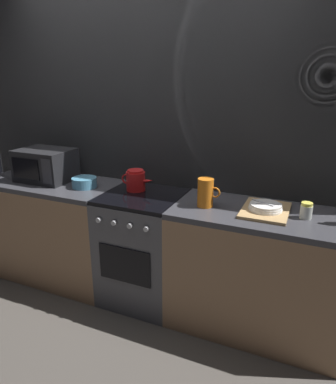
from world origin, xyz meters
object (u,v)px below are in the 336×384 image
at_px(stove_unit, 144,247).
at_px(spice_jar, 306,211).
at_px(mixing_bowl, 84,182).
at_px(pitcher, 206,193).
at_px(microwave, 46,165).
at_px(kettle, 136,180).
at_px(dish_pile, 265,209).

distance_m(stove_unit, spice_jar, 1.27).
relative_size(mixing_bowl, pitcher, 1.00).
distance_m(stove_unit, pitcher, 0.76).
xyz_separation_m(microwave, kettle, (0.85, 0.06, -0.05)).
height_order(microwave, kettle, microwave).
xyz_separation_m(mixing_bowl, spice_jar, (1.69, 0.03, 0.01)).
bearing_deg(mixing_bowl, spice_jar, 0.86).
bearing_deg(stove_unit, mixing_bowl, -178.09).
relative_size(stove_unit, mixing_bowl, 4.50).
bearing_deg(stove_unit, pitcher, -4.88).
bearing_deg(microwave, mixing_bowl, -4.89).
relative_size(stove_unit, kettle, 3.16).
bearing_deg(kettle, mixing_bowl, -167.23).
xyz_separation_m(pitcher, spice_jar, (0.65, 0.05, -0.05)).
relative_size(kettle, spice_jar, 2.71).
xyz_separation_m(stove_unit, microwave, (-0.94, 0.02, 0.59)).
bearing_deg(pitcher, kettle, 168.67).
bearing_deg(mixing_bowl, stove_unit, 1.91).
distance_m(kettle, dish_pile, 1.02).
relative_size(kettle, dish_pile, 0.71).
bearing_deg(microwave, stove_unit, -1.14).
bearing_deg(kettle, stove_unit, -39.26).
height_order(stove_unit, mixing_bowl, mixing_bowl).
distance_m(stove_unit, microwave, 1.11).
xyz_separation_m(kettle, dish_pile, (1.01, -0.07, -0.06)).
height_order(dish_pile, spice_jar, spice_jar).
relative_size(stove_unit, pitcher, 4.50).
relative_size(microwave, kettle, 1.62).
xyz_separation_m(microwave, mixing_bowl, (0.42, -0.04, -0.10)).
distance_m(kettle, pitcher, 0.63).
relative_size(mixing_bowl, dish_pile, 0.50).
xyz_separation_m(stove_unit, mixing_bowl, (-0.52, -0.02, 0.49)).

